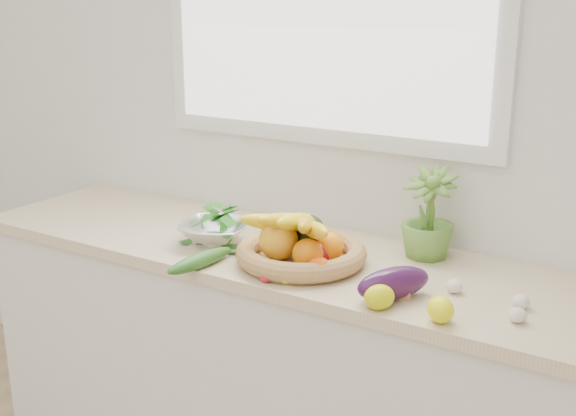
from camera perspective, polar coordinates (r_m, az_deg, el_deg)
The scene contains 18 objects.
back_wall at distance 2.53m, azimuth 2.88°, elevation 8.47°, with size 4.50×0.02×2.70m, color white.
counter_cabinet at distance 2.58m, azimuth -0.73°, elevation -13.01°, with size 2.20×0.58×0.86m, color silver.
countertop at distance 2.39m, azimuth -0.77°, elevation -3.60°, with size 2.24×0.62×0.04m, color beige.
orange_loose at distance 2.10m, azimuth 2.51°, elevation -4.92°, with size 0.07×0.07×0.07m, color #EB5407.
lemon_a at distance 2.09m, azimuth 0.05°, elevation -5.20°, with size 0.06×0.08×0.06m, color #EAEB0C.
lemon_b at distance 1.94m, azimuth 7.22°, elevation -7.00°, with size 0.07×0.09×0.07m, color #D9DB0B.
lemon_c at distance 1.90m, azimuth 11.96°, elevation -7.85°, with size 0.07×0.09×0.07m, color #FFF50D.
apple at distance 2.23m, azimuth 2.50°, elevation -3.58°, with size 0.08×0.08×0.08m, color #B00E25.
ginger at distance 2.03m, azimuth 8.13°, elevation -6.44°, with size 0.11×0.05×0.04m, color tan.
garlic_a at distance 2.08m, azimuth 13.02°, elevation -6.04°, with size 0.05×0.05×0.04m, color white.
garlic_b at distance 2.03m, azimuth 17.92°, elevation -7.05°, with size 0.05×0.05×0.04m, color white.
garlic_c at distance 1.95m, azimuth 17.68°, elevation -8.06°, with size 0.05×0.05×0.04m, color beige.
eggplant at distance 2.01m, azimuth 8.34°, elevation -5.90°, with size 0.09×0.23×0.09m, color #37103D.
cucumber at distance 2.22m, azimuth -6.95°, elevation -4.13°, with size 0.05×0.27×0.05m, color #2D5D1B.
radish at distance 2.10m, azimuth -1.75°, elevation -5.46°, with size 0.03×0.03×0.03m, color red.
potted_herb at distance 2.31m, azimuth 11.03°, elevation -0.57°, with size 0.17×0.17×0.31m, color #5A8A32.
fruit_basket at distance 2.23m, azimuth 0.98°, elevation -3.03°, with size 0.44×0.44×0.20m.
colander_with_spinach at distance 2.42m, azimuth -5.83°, elevation -1.47°, with size 0.29×0.29×0.12m.
Camera 1 is at (1.21, 0.06, 1.71)m, focal length 45.00 mm.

